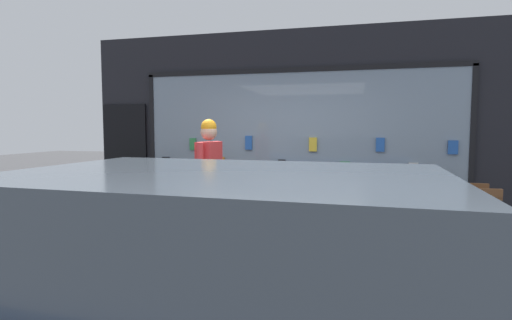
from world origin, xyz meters
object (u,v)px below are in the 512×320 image
Objects in this scene: sandwich_board_sign at (58,196)px; parked_car at (226,291)px; small_dog at (230,229)px; display_table_right at (386,196)px; person_browsing at (209,171)px; display_table_left at (181,187)px.

parked_car reaches higher than sandwich_board_sign.
display_table_right is at bearing -100.18° from small_dog.
small_dog is at bearing 109.34° from parked_car.
person_browsing is (-2.40, -0.46, 0.33)m from display_table_right.
sandwich_board_sign is at bearing -179.49° from display_table_left.
parked_car is (4.22, -3.63, 0.25)m from sandwich_board_sign.
parked_car is at bearing -155.68° from person_browsing.
small_dog is at bearing -8.01° from sandwich_board_sign.
parked_car is at bearing -36.87° from sandwich_board_sign.
display_table_right is 1.54× the size of person_browsing.
small_dog is (1.02, -0.71, -0.43)m from display_table_left.
small_dog is (-2.02, -0.71, -0.42)m from display_table_right.
display_table_left is at bearing 56.12° from person_browsing.
small_dog is at bearing -120.69° from person_browsing.
person_browsing is at bearing -169.11° from display_table_right.
small_dog is 0.59× the size of sandwich_board_sign.
display_table_left is 4.14m from parked_car.
parked_car reaches higher than display_table_right.
sandwich_board_sign is 0.23× the size of parked_car.
display_table_left is 4.81× the size of small_dog.
person_browsing is at bearing 114.18° from parked_car.
person_browsing is 0.42× the size of parked_car.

